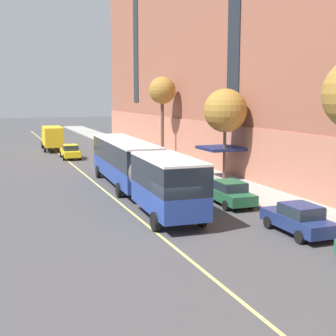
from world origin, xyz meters
name	(u,v)px	position (x,y,z in m)	size (l,w,h in m)	color
ground_plane	(170,232)	(0.00, 0.00, 0.00)	(260.00, 260.00, 0.00)	#424244
sidewalk	(285,204)	(8.97, 3.00, 0.07)	(4.09, 160.00, 0.15)	#9E9B93
city_bus	(137,166)	(1.01, 8.98, 2.06)	(3.63, 20.12, 3.54)	navy
parked_car_green_1	(229,193)	(5.66, 4.36, 0.78)	(2.03, 4.69, 1.56)	#23603D
parked_car_red_2	(170,169)	(5.57, 14.47, 0.78)	(2.03, 4.82, 1.56)	#B21E19
parked_car_white_5	(120,149)	(5.74, 30.98, 0.78)	(2.04, 4.58, 1.56)	silver
parked_car_red_6	(142,157)	(5.85, 22.88, 0.78)	(1.95, 4.39, 1.56)	#B21E19
parked_car_navy_7	(298,219)	(5.86, -2.58, 0.78)	(1.94, 4.42, 1.56)	navy
box_truck	(52,137)	(-0.97, 38.46, 1.73)	(2.58, 7.59, 3.03)	gold
taxi_cab	(70,152)	(-0.12, 30.09, 0.78)	(2.05, 4.64, 1.56)	yellow
street_tree_far_uptown	(225,111)	(9.16, 11.61, 5.69)	(3.44, 3.44, 7.28)	brown
street_tree_far_downtown	(162,91)	(9.16, 25.95, 7.31)	(2.89, 2.89, 8.72)	brown
lane_centerline	(140,219)	(-0.69, 3.00, 0.00)	(0.16, 140.00, 0.01)	#E0D66B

